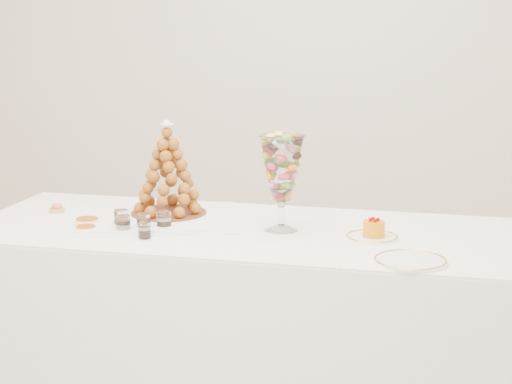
# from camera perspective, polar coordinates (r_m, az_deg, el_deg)

# --- Properties ---
(buffet_table) EXTENTS (2.15, 0.87, 0.82)m
(buffet_table) POSITION_cam_1_polar(r_m,az_deg,el_deg) (3.47, -1.03, -8.96)
(buffet_table) COLOR white
(buffet_table) RESTS_ON ground
(lace_tray) EXTENTS (0.73, 0.64, 0.02)m
(lace_tray) POSITION_cam_1_polar(r_m,az_deg,el_deg) (3.48, -6.45, -1.75)
(lace_tray) COLOR white
(lace_tray) RESTS_ON buffet_table
(macaron_vase) EXTENTS (0.17, 0.17, 0.37)m
(macaron_vase) POSITION_cam_1_polar(r_m,az_deg,el_deg) (3.27, 1.72, 1.54)
(macaron_vase) COLOR white
(macaron_vase) RESTS_ON buffet_table
(cake_plate) EXTENTS (0.20, 0.20, 0.01)m
(cake_plate) POSITION_cam_1_polar(r_m,az_deg,el_deg) (3.23, 7.74, -3.01)
(cake_plate) COLOR white
(cake_plate) RESTS_ON buffet_table
(spare_plate) EXTENTS (0.25, 0.25, 0.01)m
(spare_plate) POSITION_cam_1_polar(r_m,az_deg,el_deg) (2.95, 10.25, -4.55)
(spare_plate) COLOR white
(spare_plate) RESTS_ON buffet_table
(pink_tart) EXTENTS (0.06, 0.06, 0.04)m
(pink_tart) POSITION_cam_1_polar(r_m,az_deg,el_deg) (3.70, -13.14, -1.07)
(pink_tart) COLOR tan
(pink_tart) RESTS_ON buffet_table
(verrine_a) EXTENTS (0.06, 0.06, 0.07)m
(verrine_a) POSITION_cam_1_polar(r_m,az_deg,el_deg) (3.37, -8.97, -1.81)
(verrine_a) COLOR white
(verrine_a) RESTS_ON buffet_table
(verrine_b) EXTENTS (0.06, 0.06, 0.07)m
(verrine_b) POSITION_cam_1_polar(r_m,az_deg,el_deg) (3.31, -7.51, -2.05)
(verrine_b) COLOR white
(verrine_b) RESTS_ON buffet_table
(verrine_c) EXTENTS (0.07, 0.07, 0.08)m
(verrine_c) POSITION_cam_1_polar(r_m,az_deg,el_deg) (3.31, -6.16, -1.95)
(verrine_c) COLOR white
(verrine_c) RESTS_ON buffet_table
(verrine_d) EXTENTS (0.07, 0.07, 0.07)m
(verrine_d) POSITION_cam_1_polar(r_m,az_deg,el_deg) (3.29, -8.85, -2.18)
(verrine_d) COLOR white
(verrine_d) RESTS_ON buffet_table
(verrine_e) EXTENTS (0.06, 0.06, 0.06)m
(verrine_e) POSITION_cam_1_polar(r_m,az_deg,el_deg) (3.22, -7.44, -2.55)
(verrine_e) COLOR white
(verrine_e) RESTS_ON buffet_table
(ramekin_back) EXTENTS (0.10, 0.10, 0.03)m
(ramekin_back) POSITION_cam_1_polar(r_m,az_deg,el_deg) (3.43, -11.18, -2.03)
(ramekin_back) COLOR white
(ramekin_back) RESTS_ON buffet_table
(ramekin_front) EXTENTS (0.08, 0.08, 0.03)m
(ramekin_front) POSITION_cam_1_polar(r_m,az_deg,el_deg) (3.33, -11.26, -2.49)
(ramekin_front) COLOR white
(ramekin_front) RESTS_ON buffet_table
(croquembouche) EXTENTS (0.31, 0.31, 0.38)m
(croquembouche) POSITION_cam_1_polar(r_m,az_deg,el_deg) (3.48, -5.91, 1.57)
(croquembouche) COLOR brown
(croquembouche) RESTS_ON lace_tray
(mousse_cake) EXTENTS (0.08, 0.08, 0.07)m
(mousse_cake) POSITION_cam_1_polar(r_m,az_deg,el_deg) (3.22, 7.86, -2.42)
(mousse_cake) COLOR orange
(mousse_cake) RESTS_ON cake_plate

